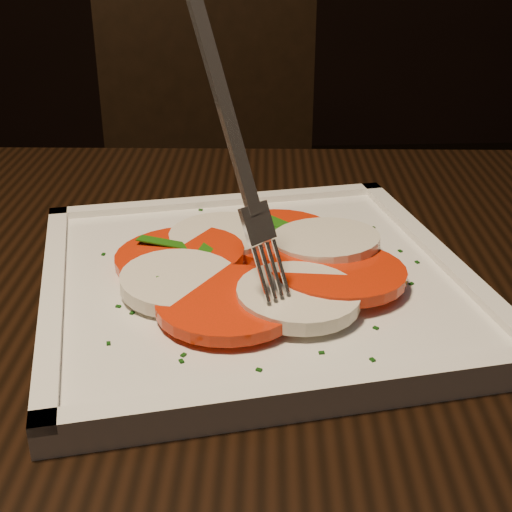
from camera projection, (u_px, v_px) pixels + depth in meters
name	position (u px, v px, depth m)	size (l,w,h in m)	color
table	(235.00, 434.00, 0.54)	(1.25, 0.88, 0.75)	black
chair	(217.00, 182.00, 1.38)	(0.47, 0.47, 0.93)	black
plate	(256.00, 283.00, 0.53)	(0.30, 0.30, 0.01)	white
caprese_salad	(256.00, 264.00, 0.52)	(0.24, 0.25, 0.02)	red
fork	(224.00, 141.00, 0.45)	(0.03, 0.08, 0.18)	white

